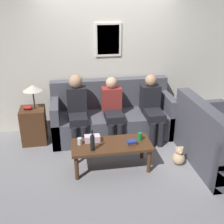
{
  "coord_description": "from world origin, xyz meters",
  "views": [
    {
      "loc": [
        -0.79,
        -4.17,
        2.51
      ],
      "look_at": [
        -0.1,
        -0.06,
        0.71
      ],
      "focal_mm": 45.0,
      "sensor_mm": 36.0,
      "label": 1
    }
  ],
  "objects_px": {
    "person_middle": "(113,108)",
    "teddy_bear": "(179,156)",
    "coffee_table": "(111,147)",
    "wine_bottle": "(92,143)",
    "person_right": "(152,105)",
    "couch_main": "(112,117)",
    "person_left": "(77,107)",
    "couch_side": "(215,142)",
    "drinking_glass": "(80,141)"
  },
  "relations": [
    {
      "from": "couch_side",
      "to": "couch_main",
      "type": "bearing_deg",
      "value": 49.74
    },
    {
      "from": "drinking_glass",
      "to": "person_middle",
      "type": "height_order",
      "value": "person_middle"
    },
    {
      "from": "couch_side",
      "to": "teddy_bear",
      "type": "bearing_deg",
      "value": 87.54
    },
    {
      "from": "couch_side",
      "to": "teddy_bear",
      "type": "relative_size",
      "value": 4.9
    },
    {
      "from": "drinking_glass",
      "to": "teddy_bear",
      "type": "distance_m",
      "value": 1.56
    },
    {
      "from": "person_left",
      "to": "wine_bottle",
      "type": "bearing_deg",
      "value": -81.67
    },
    {
      "from": "person_middle",
      "to": "teddy_bear",
      "type": "relative_size",
      "value": 3.68
    },
    {
      "from": "couch_main",
      "to": "person_middle",
      "type": "xyz_separation_m",
      "value": [
        -0.02,
        -0.21,
        0.28
      ]
    },
    {
      "from": "drinking_glass",
      "to": "person_left",
      "type": "bearing_deg",
      "value": 88.72
    },
    {
      "from": "wine_bottle",
      "to": "person_left",
      "type": "relative_size",
      "value": 0.26
    },
    {
      "from": "person_left",
      "to": "person_middle",
      "type": "height_order",
      "value": "person_left"
    },
    {
      "from": "couch_main",
      "to": "teddy_bear",
      "type": "relative_size",
      "value": 7.07
    },
    {
      "from": "couch_main",
      "to": "person_left",
      "type": "distance_m",
      "value": 0.75
    },
    {
      "from": "person_right",
      "to": "drinking_glass",
      "type": "bearing_deg",
      "value": -149.1
    },
    {
      "from": "coffee_table",
      "to": "teddy_bear",
      "type": "distance_m",
      "value": 1.08
    },
    {
      "from": "couch_side",
      "to": "person_middle",
      "type": "relative_size",
      "value": 1.33
    },
    {
      "from": "couch_main",
      "to": "wine_bottle",
      "type": "xyz_separation_m",
      "value": [
        -0.49,
        -1.24,
        0.2
      ]
    },
    {
      "from": "wine_bottle",
      "to": "teddy_bear",
      "type": "relative_size",
      "value": 1.04
    },
    {
      "from": "person_left",
      "to": "person_middle",
      "type": "relative_size",
      "value": 1.07
    },
    {
      "from": "wine_bottle",
      "to": "couch_main",
      "type": "bearing_deg",
      "value": 68.5
    },
    {
      "from": "person_left",
      "to": "teddy_bear",
      "type": "height_order",
      "value": "person_left"
    },
    {
      "from": "couch_main",
      "to": "couch_side",
      "type": "height_order",
      "value": "same"
    },
    {
      "from": "couch_main",
      "to": "coffee_table",
      "type": "relative_size",
      "value": 1.84
    },
    {
      "from": "coffee_table",
      "to": "person_middle",
      "type": "xyz_separation_m",
      "value": [
        0.17,
        0.89,
        0.26
      ]
    },
    {
      "from": "coffee_table",
      "to": "wine_bottle",
      "type": "relative_size",
      "value": 3.69
    },
    {
      "from": "person_middle",
      "to": "person_right",
      "type": "relative_size",
      "value": 0.98
    },
    {
      "from": "person_middle",
      "to": "person_right",
      "type": "xyz_separation_m",
      "value": [
        0.71,
        -0.03,
        0.01
      ]
    },
    {
      "from": "wine_bottle",
      "to": "person_right",
      "type": "xyz_separation_m",
      "value": [
        1.17,
        1.0,
        0.09
      ]
    },
    {
      "from": "coffee_table",
      "to": "person_right",
      "type": "bearing_deg",
      "value": 44.53
    },
    {
      "from": "couch_side",
      "to": "person_left",
      "type": "xyz_separation_m",
      "value": [
        -2.06,
        0.99,
        0.33
      ]
    },
    {
      "from": "couch_side",
      "to": "person_left",
      "type": "distance_m",
      "value": 2.31
    },
    {
      "from": "wine_bottle",
      "to": "teddy_bear",
      "type": "bearing_deg",
      "value": 2.63
    },
    {
      "from": "person_left",
      "to": "drinking_glass",
      "type": "bearing_deg",
      "value": -91.28
    },
    {
      "from": "couch_side",
      "to": "person_left",
      "type": "height_order",
      "value": "person_left"
    },
    {
      "from": "wine_bottle",
      "to": "person_left",
      "type": "height_order",
      "value": "person_left"
    },
    {
      "from": "person_left",
      "to": "teddy_bear",
      "type": "distance_m",
      "value": 1.87
    },
    {
      "from": "coffee_table",
      "to": "wine_bottle",
      "type": "distance_m",
      "value": 0.37
    },
    {
      "from": "wine_bottle",
      "to": "person_right",
      "type": "relative_size",
      "value": 0.28
    },
    {
      "from": "person_middle",
      "to": "person_right",
      "type": "bearing_deg",
      "value": -2.34
    },
    {
      "from": "couch_main",
      "to": "person_right",
      "type": "height_order",
      "value": "person_right"
    },
    {
      "from": "couch_main",
      "to": "couch_side",
      "type": "relative_size",
      "value": 1.44
    },
    {
      "from": "teddy_bear",
      "to": "person_right",
      "type": "bearing_deg",
      "value": 100.64
    },
    {
      "from": "coffee_table",
      "to": "person_middle",
      "type": "height_order",
      "value": "person_middle"
    },
    {
      "from": "couch_main",
      "to": "wine_bottle",
      "type": "height_order",
      "value": "couch_main"
    },
    {
      "from": "person_left",
      "to": "person_middle",
      "type": "distance_m",
      "value": 0.62
    },
    {
      "from": "person_left",
      "to": "teddy_bear",
      "type": "xyz_separation_m",
      "value": [
        1.5,
        -0.97,
        -0.54
      ]
    },
    {
      "from": "couch_side",
      "to": "person_right",
      "type": "distance_m",
      "value": 1.24
    },
    {
      "from": "couch_main",
      "to": "person_middle",
      "type": "relative_size",
      "value": 1.92
    },
    {
      "from": "couch_side",
      "to": "drinking_glass",
      "type": "height_order",
      "value": "couch_side"
    },
    {
      "from": "couch_main",
      "to": "person_left",
      "type": "height_order",
      "value": "person_left"
    }
  ]
}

